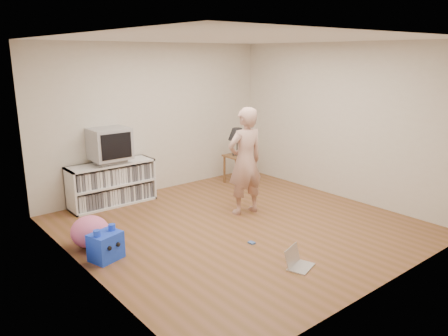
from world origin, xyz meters
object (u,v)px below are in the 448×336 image
at_px(plush_pink, 90,232).
at_px(laptop, 297,261).
at_px(person, 245,161).
at_px(dvd_deck, 110,161).
at_px(crt_tv, 109,144).
at_px(table_lamp, 237,135).
at_px(side_table, 237,162).
at_px(plush_blue, 106,246).
at_px(media_unit, 111,184).

bearing_deg(plush_pink, laptop, -51.24).
distance_m(person, plush_pink, 2.47).
bearing_deg(dvd_deck, crt_tv, -90.00).
bearing_deg(laptop, table_lamp, 42.56).
bearing_deg(side_table, crt_tv, 171.27).
distance_m(side_table, laptop, 3.49).
relative_size(plush_blue, plush_pink, 0.87).
xyz_separation_m(crt_tv, table_lamp, (2.39, -0.37, -0.08)).
height_order(dvd_deck, crt_tv, crt_tv).
distance_m(media_unit, table_lamp, 2.49).
relative_size(side_table, person, 0.33).
bearing_deg(dvd_deck, table_lamp, -8.81).
relative_size(dvd_deck, laptop, 1.14).
xyz_separation_m(side_table, table_lamp, (0.00, 0.00, 0.53)).
height_order(media_unit, dvd_deck, dvd_deck).
bearing_deg(crt_tv, laptop, -78.49).
bearing_deg(table_lamp, dvd_deck, 171.19).
distance_m(table_lamp, person, 1.63).
bearing_deg(crt_tv, side_table, -8.73).
distance_m(dvd_deck, plush_blue, 2.12).
distance_m(media_unit, person, 2.26).
relative_size(media_unit, crt_tv, 2.33).
height_order(plush_blue, plush_pink, plush_blue).
distance_m(dvd_deck, laptop, 3.53).
xyz_separation_m(dvd_deck, laptop, (0.69, -3.39, -0.67)).
bearing_deg(person, side_table, -120.00).
height_order(crt_tv, plush_pink, crt_tv).
bearing_deg(side_table, plush_blue, -156.60).
height_order(dvd_deck, plush_pink, dvd_deck).
bearing_deg(media_unit, person, -50.01).
xyz_separation_m(laptop, plush_blue, (-1.64, 1.58, 0.11)).
height_order(crt_tv, table_lamp, crt_tv).
height_order(media_unit, person, person).
distance_m(media_unit, plush_blue, 2.07).
bearing_deg(plush_pink, plush_blue, -89.95).
bearing_deg(media_unit, crt_tv, -90.00).
height_order(crt_tv, side_table, crt_tv).
relative_size(dvd_deck, crt_tv, 0.75).
distance_m(side_table, plush_pink, 3.48).
relative_size(crt_tv, table_lamp, 1.17).
bearing_deg(table_lamp, media_unit, 170.82).
bearing_deg(plush_blue, person, -12.54).
bearing_deg(media_unit, laptop, -78.55).
bearing_deg(person, plush_blue, 10.03).
bearing_deg(side_table, laptop, -119.30).
distance_m(dvd_deck, side_table, 2.44).
distance_m(media_unit, crt_tv, 0.67).
relative_size(crt_tv, person, 0.36).
relative_size(side_table, plush_blue, 1.31).
height_order(table_lamp, plush_pink, table_lamp).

